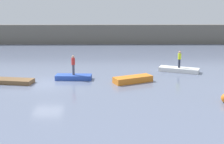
{
  "coord_description": "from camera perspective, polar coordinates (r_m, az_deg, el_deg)",
  "views": [
    {
      "loc": [
        5.27,
        -23.94,
        6.56
      ],
      "look_at": [
        5.55,
        1.44,
        0.68
      ],
      "focal_mm": 46.88,
      "sensor_mm": 36.0,
      "label": 1
    }
  ],
  "objects": [
    {
      "name": "ground_plane",
      "position": [
        25.37,
        -12.61,
        -2.27
      ],
      "size": [
        120.0,
        120.0,
        0.0
      ],
      "primitive_type": "plane",
      "color": "slate"
    },
    {
      "name": "person_hiviz_shirt",
      "position": [
        29.69,
        13.02,
        2.62
      ],
      "size": [
        0.32,
        0.32,
        1.68
      ],
      "color": "#232838",
      "rests_on": "rowboat_white"
    },
    {
      "name": "rowboat_orange",
      "position": [
        25.27,
        4.09,
        -1.43
      ],
      "size": [
        3.57,
        2.47,
        0.52
      ],
      "primitive_type": "cube",
      "rotation": [
        0.0,
        0.0,
        0.43
      ],
      "color": "orange",
      "rests_on": "ground_plane"
    },
    {
      "name": "embankment_wall",
      "position": [
        50.24,
        -6.71,
        7.3
      ],
      "size": [
        80.0,
        1.2,
        3.24
      ],
      "primitive_type": "cube",
      "color": "#666056",
      "rests_on": "ground_plane"
    },
    {
      "name": "person_red_shirt",
      "position": [
        26.14,
        -7.57,
        1.55
      ],
      "size": [
        0.32,
        0.32,
        1.76
      ],
      "color": "#4C4C56",
      "rests_on": "rowboat_blue"
    },
    {
      "name": "rowboat_white",
      "position": [
        29.91,
        12.91,
        0.44
      ],
      "size": [
        4.04,
        2.67,
        0.42
      ],
      "primitive_type": "cube",
      "rotation": [
        0.0,
        0.0,
        -0.41
      ],
      "color": "white",
      "rests_on": "ground_plane"
    },
    {
      "name": "rowboat_blue",
      "position": [
        26.4,
        -7.49,
        -0.99
      ],
      "size": [
        3.22,
        1.25,
        0.42
      ],
      "primitive_type": "cube",
      "rotation": [
        0.0,
        0.0,
        -0.04
      ],
      "color": "#2B4CAD",
      "rests_on": "ground_plane"
    },
    {
      "name": "rowboat_brown",
      "position": [
        26.42,
        -19.14,
        -1.67
      ],
      "size": [
        4.01,
        1.92,
        0.36
      ],
      "primitive_type": "cube",
      "rotation": [
        0.0,
        0.0,
        -0.17
      ],
      "color": "brown",
      "rests_on": "ground_plane"
    }
  ]
}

